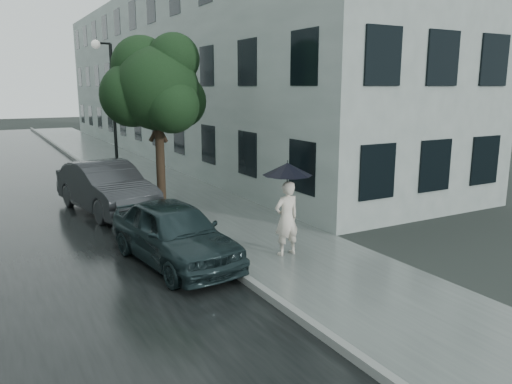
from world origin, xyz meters
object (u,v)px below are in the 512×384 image
pedestrian (287,218)px  street_tree (156,87)px  car_near (174,233)px  lamp_post (110,105)px  car_far (106,187)px

pedestrian → street_tree: bearing=-82.9°
street_tree → pedestrian: bearing=-80.3°
car_near → pedestrian: bearing=-23.5°
pedestrian → lamp_post: (-1.50, 10.10, 2.26)m
pedestrian → car_far: bearing=-69.2°
car_far → pedestrian: bearing=-75.9°
street_tree → lamp_post: bearing=96.6°
lamp_post → car_far: bearing=-115.5°
pedestrian → car_far: pedestrian is taller
pedestrian → street_tree: street_tree is taller
street_tree → car_far: bearing=171.6°
street_tree → lamp_post: 4.25m
pedestrian → street_tree: 6.69m
street_tree → car_far: street_tree is taller
pedestrian → car_near: size_ratio=0.43×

